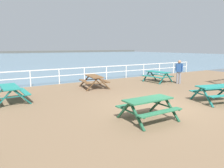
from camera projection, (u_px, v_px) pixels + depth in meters
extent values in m
cube|color=brown|center=(158.00, 108.00, 9.13)|extent=(30.00, 24.00, 0.20)
cube|color=slate|center=(12.00, 57.00, 53.25)|extent=(142.00, 90.00, 0.01)
cube|color=white|center=(84.00, 68.00, 15.42)|extent=(23.00, 0.06, 0.06)
cube|color=white|center=(84.00, 74.00, 15.50)|extent=(23.00, 0.05, 0.05)
cylinder|color=white|center=(30.00, 79.00, 13.52)|extent=(0.07, 0.07, 1.05)
cylinder|color=white|center=(59.00, 77.00, 14.51)|extent=(0.07, 0.07, 1.05)
cylinder|color=white|center=(84.00, 75.00, 15.51)|extent=(0.07, 0.07, 1.05)
cylinder|color=white|center=(107.00, 73.00, 16.50)|extent=(0.07, 0.07, 1.05)
cylinder|color=white|center=(126.00, 72.00, 17.50)|extent=(0.07, 0.07, 1.05)
cylinder|color=white|center=(144.00, 70.00, 18.49)|extent=(0.07, 0.07, 1.05)
cylinder|color=white|center=(159.00, 69.00, 19.49)|extent=(0.07, 0.07, 1.05)
cylinder|color=white|center=(173.00, 68.00, 20.49)|extent=(0.07, 0.07, 1.05)
cylinder|color=white|center=(186.00, 67.00, 21.48)|extent=(0.07, 0.07, 1.05)
cube|color=brown|center=(94.00, 76.00, 13.09)|extent=(0.96, 1.88, 0.05)
cube|color=brown|center=(85.00, 81.00, 12.90)|extent=(0.53, 1.82, 0.04)
cube|color=brown|center=(103.00, 80.00, 13.38)|extent=(0.53, 1.82, 0.04)
cube|color=#50351E|center=(85.00, 81.00, 13.72)|extent=(0.80, 0.20, 0.79)
cube|color=#50351E|center=(96.00, 80.00, 14.01)|extent=(0.80, 0.20, 0.79)
cube|color=#50351E|center=(90.00, 80.00, 13.85)|extent=(1.49, 0.28, 0.04)
cube|color=#50351E|center=(92.00, 84.00, 12.30)|extent=(0.80, 0.20, 0.79)
cube|color=#50351E|center=(104.00, 84.00, 12.60)|extent=(0.80, 0.20, 0.79)
cube|color=#50351E|center=(98.00, 83.00, 12.44)|extent=(1.49, 0.28, 0.04)
cube|color=#1E7A70|center=(9.00, 87.00, 9.58)|extent=(0.77, 1.82, 0.05)
cube|color=#1E7A70|center=(24.00, 91.00, 9.97)|extent=(0.33, 1.81, 0.04)
cube|color=#165B54|center=(16.00, 91.00, 10.49)|extent=(0.79, 0.11, 0.79)
cube|color=#165B54|center=(8.00, 91.00, 10.27)|extent=(1.50, 0.12, 0.04)
cube|color=#165B54|center=(3.00, 99.00, 8.80)|extent=(0.79, 0.11, 0.79)
cube|color=#165B54|center=(22.00, 97.00, 9.21)|extent=(0.79, 0.11, 0.79)
cube|color=#165B54|center=(13.00, 97.00, 9.00)|extent=(1.50, 0.12, 0.04)
cube|color=#286B47|center=(148.00, 99.00, 7.27)|extent=(1.81, 0.71, 0.05)
cube|color=#286B47|center=(137.00, 104.00, 7.84)|extent=(1.80, 0.27, 0.04)
cube|color=#286B47|center=(161.00, 112.00, 6.80)|extent=(1.80, 0.27, 0.04)
cube|color=#1E5035|center=(157.00, 104.00, 8.05)|extent=(0.09, 0.79, 0.79)
cube|color=#1E5035|center=(172.00, 109.00, 7.42)|extent=(0.09, 0.79, 0.79)
cube|color=#1E5035|center=(164.00, 105.00, 7.73)|extent=(0.07, 1.50, 0.04)
cube|color=#1E5035|center=(124.00, 110.00, 7.25)|extent=(0.09, 0.79, 0.79)
cube|color=#1E5035|center=(137.00, 116.00, 6.62)|extent=(0.09, 0.79, 0.79)
cube|color=#1E5035|center=(130.00, 112.00, 6.93)|extent=(0.07, 1.50, 0.04)
cube|color=#1E7A70|center=(216.00, 86.00, 9.69)|extent=(1.92, 1.13, 0.05)
cube|color=#1E7A70|center=(206.00, 90.00, 10.32)|extent=(1.81, 0.71, 0.04)
cube|color=#165B54|center=(222.00, 91.00, 10.33)|extent=(0.28, 0.79, 0.79)
cube|color=#165B54|center=(196.00, 94.00, 9.88)|extent=(0.28, 0.79, 0.79)
cube|color=#165B54|center=(207.00, 97.00, 9.17)|extent=(0.28, 0.79, 0.79)
cube|color=#165B54|center=(202.00, 94.00, 9.52)|extent=(0.44, 1.47, 0.04)
cube|color=#1E7A70|center=(158.00, 72.00, 15.36)|extent=(0.89, 1.86, 0.05)
cube|color=#1E7A70|center=(152.00, 77.00, 15.04)|extent=(0.45, 1.82, 0.04)
cube|color=#1E7A70|center=(163.00, 75.00, 15.79)|extent=(0.45, 1.82, 0.04)
cube|color=#165B54|center=(146.00, 76.00, 15.80)|extent=(0.80, 0.16, 0.79)
cube|color=#165B54|center=(153.00, 75.00, 16.26)|extent=(0.80, 0.16, 0.79)
cube|color=#165B54|center=(150.00, 75.00, 16.02)|extent=(1.50, 0.22, 0.04)
cube|color=#165B54|center=(163.00, 79.00, 14.59)|extent=(0.80, 0.16, 0.79)
cube|color=#165B54|center=(169.00, 78.00, 15.04)|extent=(0.80, 0.16, 0.79)
cube|color=#165B54|center=(166.00, 77.00, 14.81)|extent=(1.50, 0.22, 0.04)
cylinder|color=slate|center=(180.00, 78.00, 14.57)|extent=(0.14, 0.14, 0.85)
cylinder|color=slate|center=(177.00, 78.00, 14.67)|extent=(0.14, 0.14, 0.85)
cube|color=#264C8C|center=(179.00, 68.00, 14.50)|extent=(0.33, 0.40, 0.58)
cylinder|color=#264C8C|center=(182.00, 67.00, 14.37)|extent=(0.09, 0.09, 0.52)
cylinder|color=#264C8C|center=(176.00, 67.00, 14.62)|extent=(0.09, 0.09, 0.52)
sphere|color=#9E7051|center=(180.00, 62.00, 14.43)|extent=(0.23, 0.23, 0.23)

